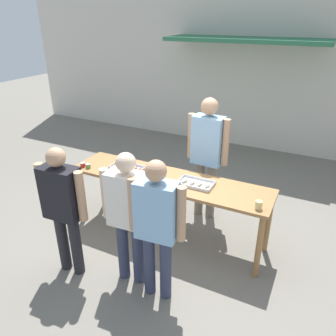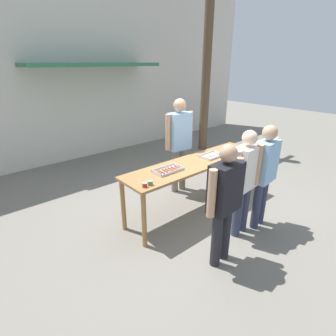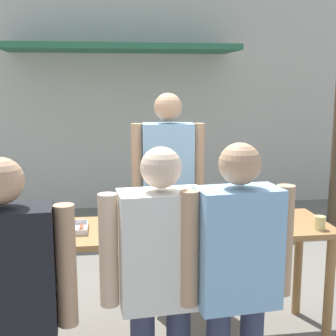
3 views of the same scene
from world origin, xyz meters
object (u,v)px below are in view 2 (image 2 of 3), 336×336
food_tray_buns (212,155)px  person_server_behind_table (179,138)px  person_customer_waiting_in_line (245,176)px  person_customer_with_cup (264,169)px  person_customer_holding_hotdog (225,197)px  food_tray_sausages (168,170)px  condiment_jar_ketchup (150,183)px  utility_pole (208,47)px  beer_cup (249,147)px  condiment_jar_mustard (145,185)px

food_tray_buns → person_server_behind_table: person_server_behind_table is taller
person_customer_waiting_in_line → person_customer_with_cup: bearing=164.8°
person_customer_with_cup → person_customer_waiting_in_line: bearing=-16.4°
person_server_behind_table → person_customer_holding_hotdog: 2.14m
food_tray_sausages → food_tray_buns: 1.03m
food_tray_buns → condiment_jar_ketchup: (-1.53, -0.22, 0.01)m
person_customer_holding_hotdog → utility_pole: size_ratio=0.29×
beer_cup → person_customer_with_cup: 1.17m
condiment_jar_ketchup → utility_pole: (3.86, 2.50, 1.89)m
food_tray_buns → person_customer_holding_hotdog: (-1.13, -1.15, 0.03)m
food_tray_buns → beer_cup: bearing=-14.3°
food_tray_sausages → beer_cup: bearing=-6.5°
condiment_jar_mustard → person_customer_with_cup: bearing=-26.4°
person_customer_waiting_in_line → person_customer_holding_hotdog: bearing=11.2°
condiment_jar_mustard → utility_pole: bearing=32.3°
food_tray_sausages → person_customer_holding_hotdog: 1.16m
utility_pole → food_tray_buns: bearing=-135.6°
utility_pole → person_customer_with_cup: bearing=-125.2°
beer_cup → person_customer_holding_hotdog: (-1.96, -0.94, 0.01)m
food_tray_sausages → person_customer_with_cup: size_ratio=0.28×
person_customer_holding_hotdog → person_customer_waiting_in_line: size_ratio=1.00×
person_customer_holding_hotdog → person_customer_waiting_in_line: bearing=-167.5°
food_tray_buns → beer_cup: beer_cup is taller
condiment_jar_ketchup → person_server_behind_table: size_ratio=0.04×
condiment_jar_mustard → person_customer_waiting_in_line: person_customer_waiting_in_line is taller
food_tray_buns → utility_pole: bearing=44.4°
person_customer_holding_hotdog → person_customer_with_cup: (1.12, 0.13, 0.02)m
person_server_behind_table → condiment_jar_mustard: bearing=-143.6°
beer_cup → utility_pole: (1.49, 2.49, 1.87)m
food_tray_sausages → utility_pole: size_ratio=0.08×
person_customer_with_cup → condiment_jar_ketchup: bearing=-33.5°
person_customer_with_cup → person_customer_waiting_in_line: size_ratio=1.01×
food_tray_sausages → condiment_jar_ketchup: bearing=-156.6°
person_server_behind_table → person_customer_with_cup: 1.75m
condiment_jar_ketchup → utility_pole: bearing=32.9°
person_server_behind_table → utility_pole: bearing=36.8°
beer_cup → person_server_behind_table: size_ratio=0.05×
condiment_jar_ketchup → person_customer_waiting_in_line: 1.35m
beer_cup → person_customer_holding_hotdog: 2.18m
food_tray_buns → person_customer_holding_hotdog: size_ratio=0.28×
person_customer_waiting_in_line → utility_pole: utility_pole is taller
condiment_jar_mustard → beer_cup: 2.47m
food_tray_sausages → person_customer_with_cup: bearing=-45.0°
person_customer_waiting_in_line → utility_pole: 4.62m
beer_cup → food_tray_sausages: bearing=173.5°
food_tray_sausages → person_customer_with_cup: (1.02, -1.02, 0.06)m
food_tray_sausages → condiment_jar_ketchup: size_ratio=6.78×
condiment_jar_ketchup → utility_pole: 4.97m
condiment_jar_mustard → person_customer_with_cup: person_customer_with_cup is taller
condiment_jar_mustard → beer_cup: (2.47, 0.01, 0.02)m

